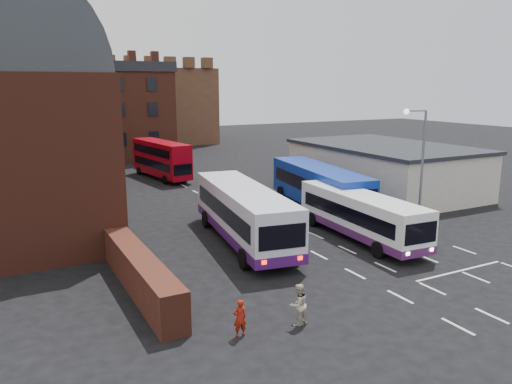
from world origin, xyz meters
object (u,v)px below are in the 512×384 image
bus_blue (319,185)px  pedestrian_beige (298,305)px  bus_white_outbound (244,210)px  bus_red_double (161,159)px  bus_white_inbound (360,213)px  pedestrian_red (240,318)px  street_lamp (419,159)px

bus_blue → pedestrian_beige: (-11.52, -15.19, -1.09)m
bus_white_outbound → bus_blue: size_ratio=1.02×
bus_white_outbound → bus_blue: 9.80m
bus_red_double → bus_white_inbound: bearing=92.6°
bus_white_outbound → pedestrian_red: 11.72m
bus_red_double → bus_white_outbound: bearing=77.4°
bus_red_double → bus_blue: bearing=102.3°
bus_white_inbound → bus_red_double: 26.19m
bus_white_outbound → pedestrian_red: bus_white_outbound is taller
pedestrian_red → bus_white_outbound: bearing=-116.5°
street_lamp → pedestrian_beige: street_lamp is taller
bus_red_double → street_lamp: street_lamp is taller
bus_red_double → street_lamp: 27.67m
bus_white_outbound → pedestrian_beige: 11.06m
bus_white_inbound → bus_blue: (2.02, 7.34, 0.27)m
bus_white_inbound → pedestrian_beige: size_ratio=6.15×
bus_blue → pedestrian_beige: bearing=61.4°
pedestrian_red → pedestrian_beige: pedestrian_beige is taller
bus_white_inbound → street_lamp: bearing=179.9°
pedestrian_beige → bus_white_inbound: bearing=-149.7°
bus_white_outbound → bus_white_inbound: (6.65, -2.78, -0.31)m
bus_white_outbound → street_lamp: size_ratio=1.59×
bus_white_inbound → bus_blue: size_ratio=0.85×
bus_white_outbound → pedestrian_beige: bearing=-96.5°
bus_white_outbound → bus_red_double: 23.08m
bus_red_double → pedestrian_beige: (-4.86, -33.62, -1.17)m
bus_blue → pedestrian_red: bus_blue is taller
pedestrian_beige → street_lamp: bearing=-160.5°
bus_white_inbound → street_lamp: size_ratio=1.33×
street_lamp → pedestrian_beige: (-13.85, -7.60, -3.93)m
bus_white_inbound → bus_blue: 7.62m
bus_white_outbound → street_lamp: 11.75m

